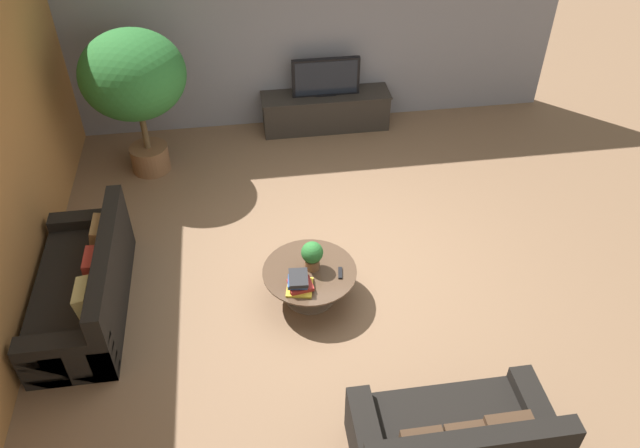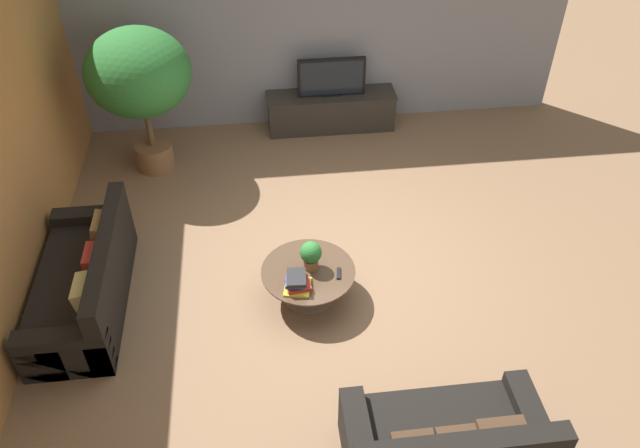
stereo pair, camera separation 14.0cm
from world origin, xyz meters
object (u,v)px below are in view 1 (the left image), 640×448
television (326,77)px  coffee_table (310,278)px  couch_by_wall (86,288)px  media_console (326,110)px  potted_plant_tabletop (312,255)px  potted_palm_tall (134,79)px  couch_near_entry (453,442)px

television → coffee_table: television is taller
television → couch_by_wall: size_ratio=0.49×
media_console → potted_plant_tabletop: size_ratio=5.73×
potted_palm_tall → potted_plant_tabletop: (1.85, -2.62, -0.77)m
media_console → television: television is taller
coffee_table → potted_plant_tabletop: 0.30m
couch_near_entry → couch_by_wall: bearing=-34.7°
media_console → potted_palm_tall: 2.81m
couch_by_wall → potted_plant_tabletop: size_ratio=6.08×
media_console → television: (-0.00, -0.00, 0.53)m
coffee_table → potted_plant_tabletop: (0.03, 0.04, 0.30)m
couch_by_wall → potted_palm_tall: size_ratio=1.02×
coffee_table → potted_plant_tabletop: potted_plant_tabletop is taller
television → potted_palm_tall: 2.66m
media_console → coffee_table: media_console is taller
potted_palm_tall → television: bearing=16.3°
couch_by_wall → couch_near_entry: bearing=55.3°
media_console → couch_near_entry: size_ratio=1.16×
media_console → couch_near_entry: couch_near_entry is taller
media_console → potted_plant_tabletop: potted_plant_tabletop is taller
couch_near_entry → potted_palm_tall: size_ratio=0.83×
television → couch_near_entry: size_ratio=0.60×
coffee_table → potted_palm_tall: 3.39m
couch_near_entry → television: bearing=-87.7°
coffee_table → potted_palm_tall: potted_palm_tall is taller
couch_by_wall → potted_palm_tall: 2.74m
couch_near_entry → coffee_table: bearing=-66.1°
media_console → coffee_table: 3.46m
television → couch_near_entry: (0.22, -5.43, -0.52)m
coffee_table → couch_near_entry: 2.23m
media_console → coffee_table: bearing=-101.5°
media_console → potted_palm_tall: (-2.50, -0.73, 1.06)m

